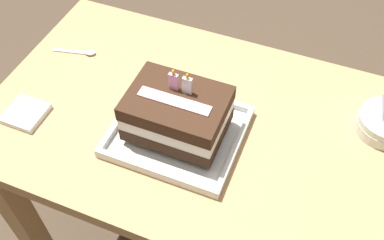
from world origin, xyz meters
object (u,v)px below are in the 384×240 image
Objects in this scene: birthday_cake at (177,113)px; serving_spoon_near_tray at (84,52)px; napkin_pile at (26,113)px; foil_tray at (178,133)px.

birthday_cake reaches higher than serving_spoon_near_tray.
serving_spoon_near_tray is (-0.34, 0.16, -0.07)m from birthday_cake.
foil_tray is at bearing 12.93° from napkin_pile.
serving_spoon_near_tray is 0.24m from napkin_pile.
napkin_pile is at bearing -167.07° from foil_tray.
serving_spoon_near_tray is at bearing 155.15° from birthday_cake.
birthday_cake is 2.37× the size of napkin_pile.
foil_tray is 1.36× the size of birthday_cake.
napkin_pile is (-0.35, -0.08, -0.07)m from birthday_cake.
napkin_pile reaches higher than serving_spoon_near_tray.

